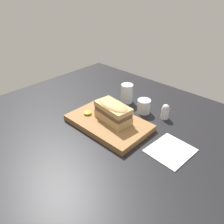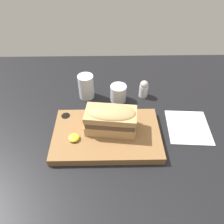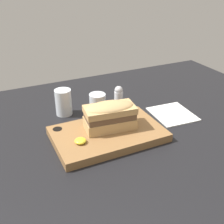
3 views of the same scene
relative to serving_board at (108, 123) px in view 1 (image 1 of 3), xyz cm
name	(u,v)px [view 1 (image 1 of 3)]	position (x,y,z in cm)	size (l,w,h in cm)	color
dining_table	(118,138)	(8.10, -2.87, -2.34)	(142.74, 115.18, 2.00)	black
serving_board	(108,123)	(0.00, 0.00, 0.00)	(35.07, 21.93, 2.73)	olive
sandwich	(113,111)	(1.48, 1.42, 6.17)	(17.02, 10.12, 9.00)	tan
mustard_dollop	(88,112)	(-10.26, -2.53, 2.03)	(3.54, 3.54, 1.41)	yellow
water_glass	(127,95)	(-7.93, 21.87, 2.91)	(6.09, 6.09, 9.78)	silver
wine_glass	(144,107)	(4.68, 19.45, 1.73)	(6.28, 6.28, 6.65)	silver
napkin	(170,151)	(28.63, 3.89, -1.14)	(15.31, 16.83, 0.40)	white
salt_shaker	(165,111)	(14.92, 21.83, 2.29)	(3.50, 3.50, 7.20)	white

